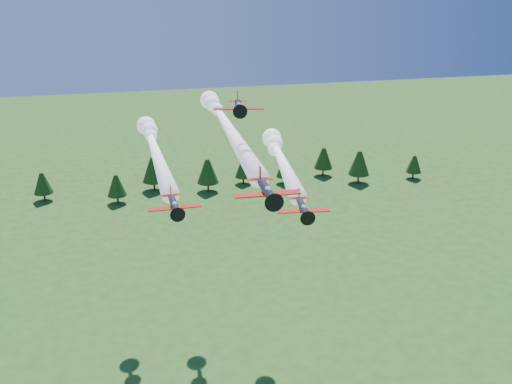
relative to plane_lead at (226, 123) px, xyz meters
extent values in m
cylinder|color=black|center=(-1.75, -32.96, 0.00)|extent=(1.34, 5.69, 1.05)
cone|color=black|center=(-1.92, -36.25, 0.00)|extent=(1.09, 0.99, 1.05)
cone|color=black|center=(-1.95, -36.87, 0.00)|extent=(0.48, 0.49, 0.46)
cylinder|color=black|center=(-1.96, -37.05, 0.00)|extent=(2.19, 0.16, 2.20)
cube|color=red|center=(-1.77, -33.38, -0.33)|extent=(7.80, 1.82, 0.13)
cube|color=red|center=(-1.55, -29.25, 0.05)|extent=(3.07, 1.05, 0.07)
cube|color=red|center=(-1.54, -29.15, 0.89)|extent=(0.15, 1.00, 1.52)
ellipsoid|color=#819DC7|center=(-1.80, -33.90, 0.42)|extent=(0.82, 1.29, 0.65)
sphere|color=white|center=(0.55, 10.33, 0.00)|extent=(2.30, 2.30, 2.30)
sphere|color=white|center=(0.84, 15.86, 0.00)|extent=(3.00, 3.00, 3.00)
sphere|color=white|center=(1.13, 21.39, 0.00)|extent=(3.70, 3.70, 3.70)
cylinder|color=black|center=(-11.55, -23.11, -4.67)|extent=(1.00, 5.04, 0.93)
cone|color=black|center=(-11.51, -26.04, -4.67)|extent=(0.94, 0.85, 0.93)
cone|color=black|center=(-11.51, -26.60, -4.67)|extent=(0.42, 0.42, 0.41)
cylinder|color=black|center=(-11.50, -26.76, -4.67)|extent=(1.96, 0.06, 1.96)
cube|color=red|center=(-11.55, -23.48, -4.97)|extent=(6.91, 1.35, 0.11)
cube|color=red|center=(-11.59, -19.80, -4.62)|extent=(2.71, 0.83, 0.07)
cube|color=red|center=(-11.60, -19.71, -3.88)|extent=(0.10, 0.89, 1.35)
ellipsoid|color=#819DC7|center=(-11.54, -23.95, -4.30)|extent=(0.69, 1.13, 0.58)
sphere|color=white|center=(-12.02, 12.17, -4.67)|extent=(2.30, 2.30, 2.30)
sphere|color=white|center=(-12.08, 16.63, -4.67)|extent=(3.00, 3.00, 3.00)
sphere|color=white|center=(-12.13, 21.09, -4.67)|extent=(3.70, 3.70, 3.70)
cylinder|color=black|center=(5.40, -25.40, -5.88)|extent=(1.74, 5.26, 0.96)
cone|color=black|center=(4.93, -28.38, -5.88)|extent=(1.08, 1.00, 0.96)
cone|color=black|center=(4.85, -28.95, -5.88)|extent=(0.48, 0.49, 0.42)
cylinder|color=black|center=(4.82, -29.11, -5.88)|extent=(1.99, 0.35, 2.01)
cube|color=red|center=(5.34, -25.78, -6.19)|extent=(7.20, 2.36, 0.11)
cube|color=red|center=(5.92, -22.05, -5.83)|extent=(2.87, 1.23, 0.07)
cube|color=red|center=(5.93, -21.95, -5.07)|extent=(0.22, 0.91, 1.39)
ellipsoid|color=#819DC7|center=(5.26, -26.26, -5.50)|extent=(0.86, 1.24, 0.60)
sphere|color=white|center=(9.74, 2.59, -5.88)|extent=(2.30, 2.30, 2.30)
sphere|color=white|center=(10.27, 6.02, -5.88)|extent=(3.00, 3.00, 3.00)
sphere|color=white|center=(10.80, 9.44, -5.88)|extent=(3.70, 3.70, 3.70)
cylinder|color=black|center=(-1.42, -16.91, 6.51)|extent=(1.74, 5.10, 0.93)
cone|color=black|center=(-1.90, -19.79, 6.51)|extent=(1.05, 0.98, 0.93)
cone|color=black|center=(-1.99, -20.35, 6.51)|extent=(0.47, 0.48, 0.41)
cylinder|color=black|center=(-2.01, -20.50, 6.51)|extent=(1.93, 0.36, 1.95)
cube|color=red|center=(-1.48, -17.27, 6.21)|extent=(6.99, 2.36, 0.11)
cube|color=red|center=(-0.88, -13.65, 6.56)|extent=(2.79, 1.22, 0.07)
cube|color=red|center=(-0.87, -13.56, 7.30)|extent=(0.23, 0.88, 1.35)
ellipsoid|color=#819DC7|center=(-1.56, -17.73, 6.88)|extent=(0.84, 1.21, 0.58)
cylinder|color=#382314|center=(-42.41, 90.09, -43.08)|extent=(0.60, 0.60, 2.64)
cone|color=black|center=(-42.41, 90.09, -38.36)|extent=(6.04, 6.04, 6.80)
cylinder|color=#382314|center=(53.43, 91.79, -42.95)|extent=(0.60, 0.60, 2.91)
cone|color=black|center=(53.43, 91.79, -37.75)|extent=(6.65, 6.65, 7.49)
cylinder|color=#382314|center=(62.60, 81.26, -42.79)|extent=(0.60, 0.60, 3.23)
cone|color=black|center=(62.60, 81.26, -37.02)|extent=(7.38, 7.38, 8.31)
cylinder|color=#382314|center=(23.39, 90.35, -43.15)|extent=(0.60, 0.60, 2.51)
cone|color=black|center=(23.39, 90.35, -38.67)|extent=(5.73, 5.73, 6.45)
cylinder|color=#382314|center=(10.23, 85.77, -42.83)|extent=(0.60, 0.60, 3.15)
cone|color=black|center=(10.23, 85.77, -37.20)|extent=(7.20, 7.20, 8.10)
cylinder|color=#382314|center=(83.62, 80.92, -43.21)|extent=(0.60, 0.60, 2.39)
cone|color=black|center=(83.62, 80.92, -38.95)|extent=(5.45, 5.45, 6.13)
cylinder|color=#382314|center=(-7.29, 91.08, -42.76)|extent=(0.60, 0.60, 3.28)
cone|color=black|center=(-7.29, 91.08, -36.90)|extent=(7.50, 7.50, 8.44)
cylinder|color=#382314|center=(-19.56, 82.13, -43.08)|extent=(0.60, 0.60, 2.66)
cone|color=black|center=(-19.56, 82.13, -38.33)|extent=(6.07, 6.07, 6.83)
cylinder|color=#382314|center=(37.37, 87.24, -43.15)|extent=(0.60, 0.60, 2.50)
cone|color=black|center=(37.37, 87.24, -38.68)|extent=(5.72, 5.72, 6.44)
camera|label=1|loc=(-17.96, -92.57, 22.97)|focal=40.00mm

